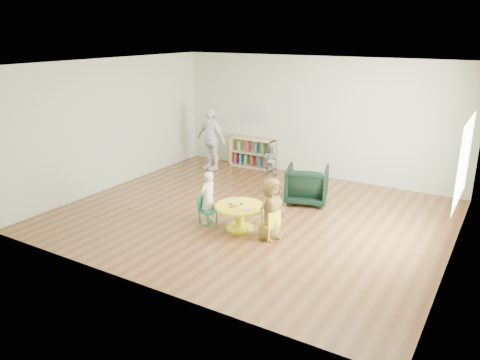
{
  "coord_description": "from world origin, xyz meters",
  "views": [
    {
      "loc": [
        4.07,
        -7.19,
        3.38
      ],
      "look_at": [
        -0.07,
        -0.3,
        0.77
      ],
      "focal_mm": 35.0,
      "sensor_mm": 36.0,
      "label": 1
    }
  ],
  "objects_px": {
    "kid_chair_left": "(206,209)",
    "adult_caretaker": "(211,139)",
    "armchair": "(307,185)",
    "toddler": "(270,159)",
    "activity_table": "(240,213)",
    "bookshelf": "(252,153)",
    "child_left": "(208,198)",
    "kid_chair_right": "(271,224)",
    "child_right": "(271,209)"
  },
  "relations": [
    {
      "from": "kid_chair_left",
      "to": "adult_caretaker",
      "type": "xyz_separation_m",
      "value": [
        -1.88,
        2.91,
        0.5
      ]
    },
    {
      "from": "armchair",
      "to": "toddler",
      "type": "relative_size",
      "value": 1.12
    },
    {
      "from": "activity_table",
      "to": "toddler",
      "type": "distance_m",
      "value": 3.38
    },
    {
      "from": "bookshelf",
      "to": "toddler",
      "type": "xyz_separation_m",
      "value": [
        0.69,
        -0.32,
        0.0
      ]
    },
    {
      "from": "child_left",
      "to": "toddler",
      "type": "xyz_separation_m",
      "value": [
        -0.44,
        3.28,
        -0.12
      ]
    },
    {
      "from": "activity_table",
      "to": "armchair",
      "type": "relative_size",
      "value": 1.07
    },
    {
      "from": "kid_chair_right",
      "to": "toddler",
      "type": "xyz_separation_m",
      "value": [
        -1.73,
        3.31,
        0.09
      ]
    },
    {
      "from": "bookshelf",
      "to": "child_right",
      "type": "xyz_separation_m",
      "value": [
        2.41,
        -3.61,
        0.17
      ]
    },
    {
      "from": "activity_table",
      "to": "kid_chair_right",
      "type": "relative_size",
      "value": 1.69
    },
    {
      "from": "child_right",
      "to": "kid_chair_right",
      "type": "bearing_deg",
      "value": -127.61
    },
    {
      "from": "kid_chair_right",
      "to": "toddler",
      "type": "height_order",
      "value": "toddler"
    },
    {
      "from": "child_left",
      "to": "bookshelf",
      "type": "bearing_deg",
      "value": -153.62
    },
    {
      "from": "toddler",
      "to": "kid_chair_left",
      "type": "bearing_deg",
      "value": 96.8
    },
    {
      "from": "kid_chair_left",
      "to": "toddler",
      "type": "xyz_separation_m",
      "value": [
        -0.42,
        3.31,
        0.1
      ]
    },
    {
      "from": "bookshelf",
      "to": "kid_chair_left",
      "type": "bearing_deg",
      "value": -72.92
    },
    {
      "from": "kid_chair_right",
      "to": "adult_caretaker",
      "type": "bearing_deg",
      "value": 64.98
    },
    {
      "from": "child_left",
      "to": "kid_chair_left",
      "type": "bearing_deg",
      "value": -23.31
    },
    {
      "from": "kid_chair_right",
      "to": "armchair",
      "type": "distance_m",
      "value": 1.96
    },
    {
      "from": "activity_table",
      "to": "child_left",
      "type": "height_order",
      "value": "child_left"
    },
    {
      "from": "activity_table",
      "to": "child_left",
      "type": "relative_size",
      "value": 0.91
    },
    {
      "from": "child_left",
      "to": "adult_caretaker",
      "type": "xyz_separation_m",
      "value": [
        -1.9,
        2.88,
        0.29
      ]
    },
    {
      "from": "armchair",
      "to": "child_right",
      "type": "relative_size",
      "value": 0.77
    },
    {
      "from": "kid_chair_right",
      "to": "child_left",
      "type": "xyz_separation_m",
      "value": [
        -1.29,
        0.03,
        0.21
      ]
    },
    {
      "from": "kid_chair_right",
      "to": "child_right",
      "type": "bearing_deg",
      "value": 51.16
    },
    {
      "from": "kid_chair_left",
      "to": "toddler",
      "type": "height_order",
      "value": "toddler"
    },
    {
      "from": "kid_chair_left",
      "to": "child_right",
      "type": "distance_m",
      "value": 1.32
    },
    {
      "from": "activity_table",
      "to": "kid_chair_left",
      "type": "bearing_deg",
      "value": -171.63
    },
    {
      "from": "child_left",
      "to": "child_right",
      "type": "height_order",
      "value": "child_right"
    },
    {
      "from": "activity_table",
      "to": "bookshelf",
      "type": "xyz_separation_m",
      "value": [
        -1.76,
        3.53,
        0.06
      ]
    },
    {
      "from": "activity_table",
      "to": "bookshelf",
      "type": "distance_m",
      "value": 3.95
    },
    {
      "from": "child_right",
      "to": "toddler",
      "type": "relative_size",
      "value": 1.45
    },
    {
      "from": "kid_chair_right",
      "to": "child_right",
      "type": "xyz_separation_m",
      "value": [
        -0.01,
        0.02,
        0.25
      ]
    },
    {
      "from": "kid_chair_right",
      "to": "child_right",
      "type": "distance_m",
      "value": 0.26
    },
    {
      "from": "child_left",
      "to": "toddler",
      "type": "relative_size",
      "value": 1.32
    },
    {
      "from": "kid_chair_right",
      "to": "toddler",
      "type": "relative_size",
      "value": 0.71
    },
    {
      "from": "activity_table",
      "to": "kid_chair_left",
      "type": "distance_m",
      "value": 0.65
    },
    {
      "from": "bookshelf",
      "to": "child_right",
      "type": "height_order",
      "value": "child_right"
    },
    {
      "from": "adult_caretaker",
      "to": "kid_chair_right",
      "type": "bearing_deg",
      "value": -31.39
    },
    {
      "from": "child_left",
      "to": "kid_chair_right",
      "type": "bearing_deg",
      "value": 97.47
    },
    {
      "from": "activity_table",
      "to": "child_left",
      "type": "bearing_deg",
      "value": -173.97
    },
    {
      "from": "bookshelf",
      "to": "child_right",
      "type": "relative_size",
      "value": 1.12
    },
    {
      "from": "child_right",
      "to": "toddler",
      "type": "distance_m",
      "value": 3.71
    },
    {
      "from": "toddler",
      "to": "adult_caretaker",
      "type": "height_order",
      "value": "adult_caretaker"
    },
    {
      "from": "kid_chair_right",
      "to": "toddler",
      "type": "distance_m",
      "value": 3.73
    },
    {
      "from": "child_left",
      "to": "adult_caretaker",
      "type": "height_order",
      "value": "adult_caretaker"
    },
    {
      "from": "activity_table",
      "to": "kid_chair_right",
      "type": "height_order",
      "value": "kid_chair_right"
    },
    {
      "from": "bookshelf",
      "to": "activity_table",
      "type": "bearing_deg",
      "value": -63.5
    },
    {
      "from": "activity_table",
      "to": "adult_caretaker",
      "type": "distance_m",
      "value": 3.81
    },
    {
      "from": "kid_chair_left",
      "to": "toddler",
      "type": "bearing_deg",
      "value": -163.12
    },
    {
      "from": "armchair",
      "to": "toddler",
      "type": "bearing_deg",
      "value": -58.3
    }
  ]
}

